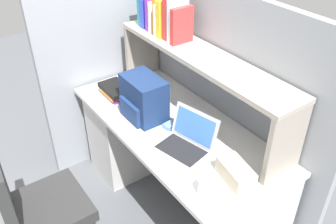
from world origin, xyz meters
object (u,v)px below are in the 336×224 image
(computer_mouse, at_px, (171,125))
(tissue_box, at_px, (236,173))
(laptop, at_px, (187,141))
(backpack, at_px, (143,98))
(office_chair, at_px, (41,218))
(paper_cup, at_px, (205,187))

(computer_mouse, bearing_deg, tissue_box, -6.11)
(laptop, distance_m, tissue_box, 0.36)
(backpack, height_order, tissue_box, backpack)
(tissue_box, bearing_deg, computer_mouse, -168.88)
(backpack, xyz_separation_m, tissue_box, (0.79, 0.08, -0.09))
(office_chair, bearing_deg, computer_mouse, -89.45)
(paper_cup, xyz_separation_m, office_chair, (-0.64, -0.70, -0.38))
(laptop, relative_size, office_chair, 0.39)
(tissue_box, bearing_deg, laptop, -160.97)
(computer_mouse, bearing_deg, backpack, -165.21)
(laptop, relative_size, backpack, 1.20)
(paper_cup, xyz_separation_m, tissue_box, (0.02, 0.20, 0.00))
(backpack, height_order, computer_mouse, backpack)
(backpack, distance_m, paper_cup, 0.79)
(computer_mouse, distance_m, paper_cup, 0.60)
(computer_mouse, relative_size, tissue_box, 0.47)
(computer_mouse, bearing_deg, laptop, -18.67)
(tissue_box, relative_size, office_chair, 0.24)
(computer_mouse, distance_m, tissue_box, 0.58)
(backpack, bearing_deg, laptop, 3.85)
(laptop, bearing_deg, office_chair, -109.33)
(backpack, height_order, office_chair, backpack)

